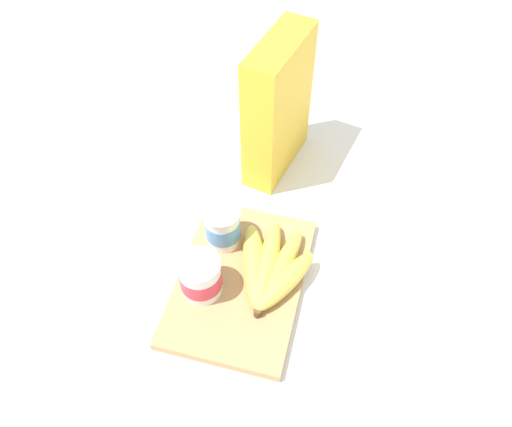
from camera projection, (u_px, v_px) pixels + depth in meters
ground_plane at (241, 284)px, 0.92m from camera, size 2.40×2.40×0.00m
cutting_board at (240, 281)px, 0.91m from camera, size 0.32×0.22×0.02m
cereal_box at (278, 108)px, 1.00m from camera, size 0.20×0.11×0.30m
yogurt_cup_front at (201, 277)px, 0.86m from camera, size 0.07×0.07×0.08m
yogurt_cup_back at (223, 226)px, 0.92m from camera, size 0.07×0.07×0.09m
banana_bunch at (271, 269)px, 0.89m from camera, size 0.19×0.16×0.04m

